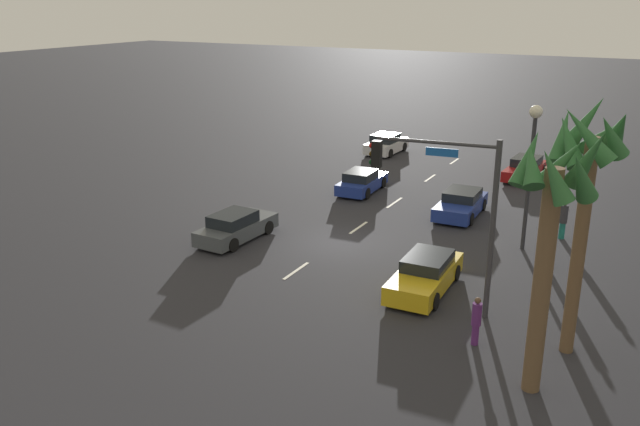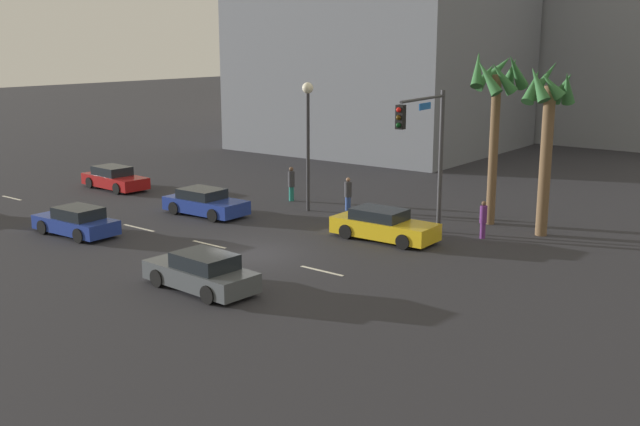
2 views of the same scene
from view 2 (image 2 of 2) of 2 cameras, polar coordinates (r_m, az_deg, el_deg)
name	(u,v)px [view 2 (image 2 of 2)]	position (r m, az deg, el deg)	size (l,w,h in m)	color
ground_plane	(250,254)	(31.30, -5.24, -3.06)	(220.00, 220.00, 0.00)	#28282D
lane_stripe_0	(12,198)	(45.34, -21.95, 1.04)	(1.86, 0.14, 0.01)	silver
lane_stripe_1	(65,210)	(41.11, -18.45, 0.18)	(1.93, 0.14, 0.01)	silver
lane_stripe_2	(139,228)	(36.40, -13.33, -1.08)	(2.14, 0.14, 0.01)	silver
lane_stripe_3	(209,244)	(32.93, -8.24, -2.33)	(1.96, 0.14, 0.01)	silver
lane_stripe_4	(322,271)	(28.94, 0.14, -4.33)	(2.01, 0.14, 0.01)	silver
car_0	(201,272)	(26.97, -8.81, -4.40)	(4.45, 1.99, 1.35)	#474C51
car_1	(114,179)	(46.14, -15.04, 2.49)	(4.53, 2.01, 1.31)	maroon
car_2	(76,222)	(35.74, -17.67, -0.63)	(4.20, 1.97, 1.29)	navy
car_4	(383,225)	(33.35, 4.74, -0.93)	(4.71, 2.00, 1.35)	gold
car_5	(205,203)	(38.38, -8.55, 0.76)	(4.39, 2.07, 1.29)	navy
traffic_signal	(428,141)	(32.99, 8.03, 5.30)	(0.75, 4.50, 6.37)	#38383D
streetlamp	(308,122)	(38.25, -0.91, 6.77)	(0.56, 0.56, 6.47)	#2D2D33
pedestrian_0	(483,219)	(34.13, 12.05, -0.42)	(0.38, 0.38, 1.67)	#59266B
pedestrian_1	(348,193)	(38.85, 2.10, 1.47)	(0.53, 0.53, 1.71)	#2D478C
pedestrian_2	(291,183)	(41.19, -2.15, 2.25)	(0.46, 0.46, 1.85)	#1E7266
palm_tree_0	(496,94)	(36.11, 12.97, 8.64)	(2.62, 2.38, 8.11)	brown
palm_tree_1	(547,114)	(34.71, 16.56, 7.07)	(2.44, 2.63, 7.71)	brown
building_1	(383,47)	(62.04, 4.73, 12.21)	(18.81, 17.50, 15.82)	slate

